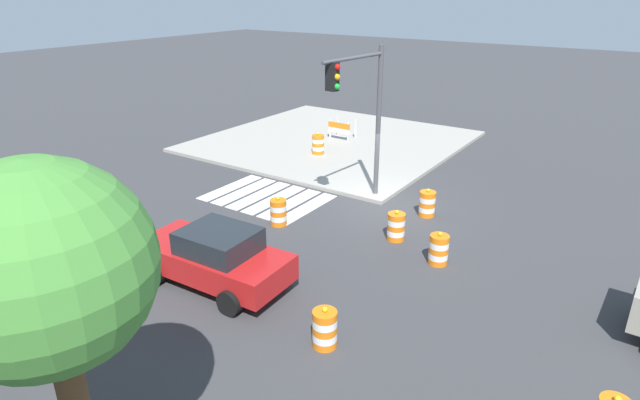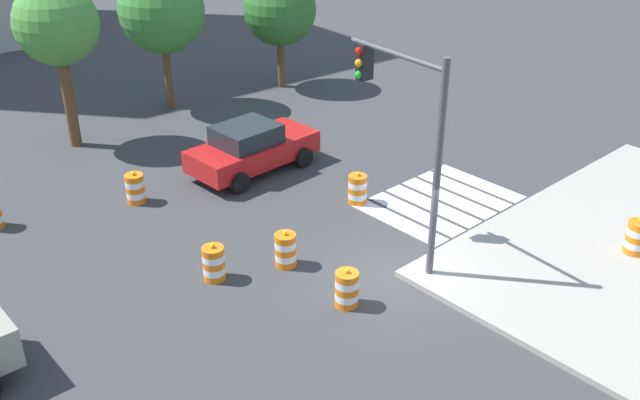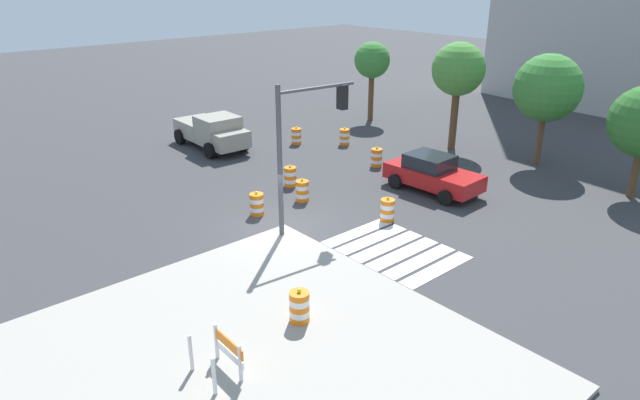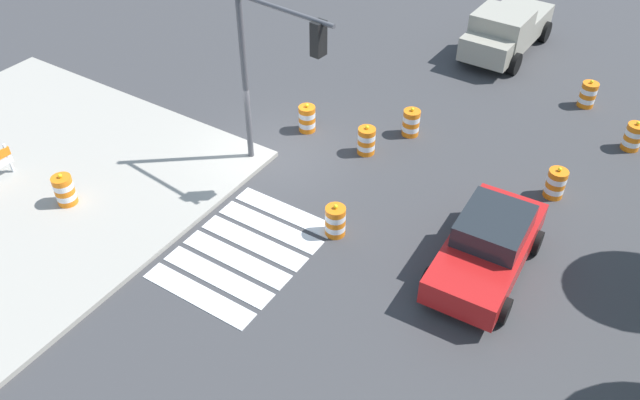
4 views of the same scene
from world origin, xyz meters
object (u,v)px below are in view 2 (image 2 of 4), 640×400
sports_car (252,148)px  street_tree_corner_lot (162,11)px  traffic_barrel_opposite_curb (214,263)px  traffic_barrel_on_sidewalk (637,237)px  traffic_barrel_near_corner (286,250)px  traffic_barrel_median_far (347,289)px  street_tree_streetside_mid (280,9)px  traffic_barrel_lane_center (135,188)px  traffic_light_pole (406,118)px  traffic_barrel_far_curb (358,189)px  street_tree_streetside_near (56,25)px

sports_car → street_tree_corner_lot: size_ratio=0.79×
traffic_barrel_opposite_curb → traffic_barrel_on_sidewalk: (8.70, -6.56, 0.15)m
traffic_barrel_opposite_curb → street_tree_corner_lot: (5.79, 11.30, 3.41)m
traffic_barrel_opposite_curb → traffic_barrel_on_sidewalk: traffic_barrel_on_sidewalk is taller
traffic_barrel_near_corner → traffic_barrel_on_sidewalk: 9.11m
traffic_barrel_median_far → traffic_barrel_opposite_curb: bearing=118.8°
traffic_barrel_near_corner → street_tree_streetside_mid: 14.55m
traffic_barrel_near_corner → traffic_barrel_lane_center: size_ratio=1.00×
traffic_light_pole → street_tree_streetside_mid: size_ratio=1.14×
traffic_barrel_median_far → traffic_light_pole: 4.27m
sports_car → traffic_barrel_median_far: bearing=-111.5°
traffic_barrel_near_corner → traffic_barrel_far_curb: same height
street_tree_streetside_near → street_tree_streetside_mid: 9.52m
traffic_barrel_opposite_curb → street_tree_streetside_near: size_ratio=0.18×
traffic_barrel_near_corner → traffic_barrel_lane_center: same height
street_tree_corner_lot → traffic_barrel_near_corner: bearing=-108.7°
sports_car → street_tree_streetside_mid: bearing=44.0°
traffic_barrel_far_curb → traffic_barrel_lane_center: same height
traffic_barrel_on_sidewalk → street_tree_streetside_near: size_ratio=0.18×
traffic_barrel_near_corner → traffic_barrel_on_sidewalk: bearing=-40.0°
traffic_barrel_median_far → street_tree_corner_lot: size_ratio=0.19×
traffic_barrel_median_far → traffic_barrel_on_sidewalk: traffic_barrel_on_sidewalk is taller
traffic_barrel_median_far → traffic_barrel_far_curb: bearing=42.2°
sports_car → street_tree_streetside_mid: size_ratio=0.90×
traffic_barrel_on_sidewalk → street_tree_corner_lot: (-2.91, 17.86, 3.26)m
traffic_barrel_near_corner → street_tree_streetside_near: street_tree_streetside_near is taller
street_tree_streetside_near → street_tree_corner_lot: size_ratio=1.04×
traffic_barrel_opposite_curb → traffic_barrel_median_far: bearing=-61.2°
traffic_barrel_on_sidewalk → street_tree_streetside_near: bearing=113.7°
traffic_light_pole → street_tree_streetside_near: (-2.83, 12.75, 0.36)m
sports_car → traffic_barrel_opposite_curb: size_ratio=4.29×
sports_car → traffic_barrel_opposite_curb: sports_car is taller
traffic_barrel_far_curb → traffic_barrel_lane_center: bearing=137.2°
traffic_barrel_median_far → street_tree_streetside_near: 13.87m
traffic_barrel_lane_center → traffic_barrel_opposite_curb: 5.03m
traffic_barrel_median_far → traffic_light_pole: (2.44, 0.58, 3.46)m
traffic_barrel_near_corner → traffic_barrel_median_far: same height
traffic_barrel_lane_center → street_tree_streetside_near: size_ratio=0.18×
traffic_barrel_on_sidewalk → street_tree_streetside_near: street_tree_streetside_near is taller
traffic_barrel_median_far → street_tree_streetside_near: size_ratio=0.18×
street_tree_streetside_near → street_tree_streetside_mid: (9.47, 0.03, -0.96)m
street_tree_streetside_mid → street_tree_corner_lot: size_ratio=0.88×
traffic_barrel_opposite_curb → traffic_light_pole: size_ratio=0.19×
sports_car → traffic_barrel_near_corner: (-2.86, -5.11, -0.36)m
sports_car → street_tree_streetside_mid: (6.17, 5.94, 2.49)m
traffic_barrel_lane_center → street_tree_corner_lot: bearing=50.8°
traffic_barrel_opposite_curb → street_tree_corner_lot: bearing=62.9°
traffic_barrel_far_curb → traffic_barrel_opposite_curb: same height
traffic_barrel_far_curb → traffic_barrel_lane_center: (-4.87, 4.51, 0.00)m
street_tree_corner_lot → traffic_light_pole: bearing=-97.0°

